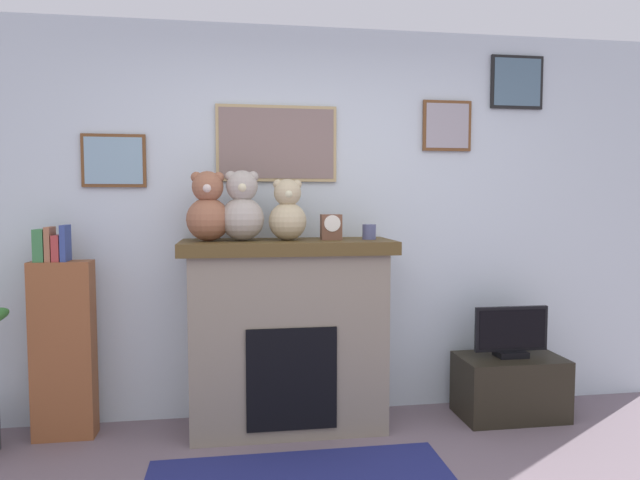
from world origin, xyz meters
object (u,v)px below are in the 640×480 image
Objects in this scene: candle_jar at (369,232)px; teddy_bear_tan at (208,210)px; teddy_bear_grey at (242,209)px; tv_stand at (510,387)px; teddy_bear_brown at (288,213)px; television at (511,333)px; fireplace at (288,333)px; mantel_clock at (331,227)px; bookshelf at (63,343)px.

teddy_bear_tan reaches higher than candle_jar.
tv_stand is at bearing -1.16° from teddy_bear_grey.
candle_jar is 0.54m from teddy_bear_brown.
teddy_bear_tan is (-1.98, 0.04, 0.83)m from television.
teddy_bear_brown reaches higher than fireplace.
fireplace is 0.73m from mantel_clock.
teddy_bear_brown is (-0.52, -0.00, 0.12)m from candle_jar.
teddy_bear_brown is (0.49, 0.00, -0.02)m from teddy_bear_tan.
bookshelf is 8.11× the size of mantel_clock.
teddy_bear_grey is (-1.77, 0.04, 0.83)m from television.
bookshelf is at bearing 175.85° from teddy_bear_tan.
bookshelf is 3.41× the size of teddy_bear_brown.
fireplace is 3.46× the size of teddy_bear_brown.
candle_jar is (-0.97, 0.04, 1.05)m from tv_stand.
teddy_bear_tan is at bearing -179.97° from candle_jar.
candle_jar is at bearing -1.92° from bookshelf.
teddy_bear_tan reaches higher than bookshelf.
teddy_bear_tan is 0.21m from teddy_bear_grey.
mantel_clock is 0.29m from teddy_bear_brown.
mantel_clock is at bearing -4.01° from fireplace.
fireplace is at bearing 89.28° from teddy_bear_brown.
teddy_bear_tan is (-1.01, -0.00, 0.14)m from candle_jar.
tv_stand is 2.31m from teddy_bear_tan.
tv_stand is 1.36× the size of television.
television is (-0.00, -0.00, 0.36)m from tv_stand.
teddy_bear_grey is (-1.77, 0.04, 1.19)m from tv_stand.
mantel_clock is at bearing -0.11° from teddy_bear_grey.
mantel_clock is at bearing -179.63° from candle_jar.
tv_stand is at bearing -2.09° from fireplace.
candle_jar is (-0.97, 0.04, 0.68)m from television.
bookshelf is 3.06× the size of teddy_bear_tan.
television is at bearing -90.00° from tv_stand.
teddy_bear_grey is (-0.80, -0.00, 0.15)m from candle_jar.
teddy_bear_brown is (-0.28, 0.00, 0.09)m from mantel_clock.
tv_stand is 1.58× the size of teddy_bear_grey.
teddy_bear_brown reaches higher than bookshelf.
fireplace is 0.93m from teddy_bear_tan.
bookshelf reaches higher than fireplace.
teddy_bear_grey reaches higher than mantel_clock.
tv_stand is 1.80× the size of teddy_bear_brown.
mantel_clock is at bearing -2.27° from bookshelf.
tv_stand is 7.10× the size of candle_jar.
teddy_bear_brown is at bearing 178.56° from television.
mantel_clock is 0.42× the size of teddy_bear_brown.
fireplace reaches higher than television.
fireplace is 1.93× the size of tv_stand.
television is 1.16× the size of teddy_bear_grey.
fireplace is 8.22× the size of mantel_clock.
teddy_bear_grey is (1.09, -0.06, 0.81)m from bookshelf.
tv_stand is (2.86, -0.10, -0.38)m from bookshelf.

